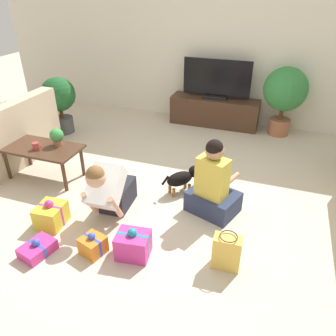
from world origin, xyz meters
The scene contains 17 objects.
ground_plane centered at (0.00, 0.00, 0.00)m, with size 16.00×16.00×0.00m, color beige.
wall_back centered at (0.00, 2.63, 1.30)m, with size 8.40×0.06×2.60m.
coffee_table centered at (-1.63, -0.12, 0.38)m, with size 0.98×0.51×0.43m.
tv_console centered at (0.04, 2.36, 0.24)m, with size 1.52×0.40×0.48m.
tv centered at (0.04, 2.36, 0.77)m, with size 1.14×0.20×0.65m.
potted_plant_back_right centered at (1.15, 2.31, 0.71)m, with size 0.68×0.68×1.11m.
potted_plant_corner_left centered at (-2.29, 1.20, 0.57)m, with size 0.55×0.55×0.93m.
person_kneeling centered at (-0.45, -0.54, 0.33)m, with size 0.36×0.76×0.75m.
person_sitting centered at (0.57, -0.13, 0.32)m, with size 0.62×0.58×0.89m.
dog centered at (0.16, 0.15, 0.20)m, with size 0.39×0.42×0.31m.
gift_box_a centered at (0.03, -1.03, 0.13)m, with size 0.33×0.28×0.31m.
gift_box_b centered at (-0.83, -1.32, 0.06)m, with size 0.29×0.35×0.17m.
gift_box_c centered at (-0.34, -1.13, 0.09)m, with size 0.26×0.25×0.24m.
gift_box_d centered at (-0.97, -0.91, 0.12)m, with size 0.29×0.32×0.30m.
gift_bag_a centered at (0.87, -0.88, 0.17)m, with size 0.25×0.17×0.36m.
mug centered at (-1.65, -0.19, 0.48)m, with size 0.12×0.08×0.09m.
tabletop_plant centered at (-1.47, 0.00, 0.56)m, with size 0.17×0.17×0.22m.
Camera 1 is at (1.09, -3.06, 2.26)m, focal length 35.00 mm.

